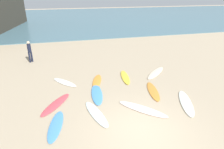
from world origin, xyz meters
The scene contains 14 objects.
ground_plane centered at (0.00, 0.00, 0.00)m, with size 120.00×120.00×0.00m, color tan.
ocean_water centered at (0.00, 36.24, 0.04)m, with size 120.00×40.00×0.08m, color slate.
surfboard_0 centered at (1.90, 2.92, 0.04)m, with size 0.53×2.31×0.07m, color orange.
surfboard_1 centered at (-1.28, 3.38, 0.04)m, with size 0.59×2.37×0.09m, color #4D97E3.
surfboard_2 centered at (-2.96, 5.36, 0.04)m, with size 0.50×2.01×0.08m, color white.
surfboard_3 centered at (-1.66, 1.55, 0.04)m, with size 0.51×2.34×0.08m, color white.
surfboard_4 centered at (-3.49, 2.87, 0.04)m, with size 0.54×2.30×0.08m, color #DE4B56.
surfboard_5 centered at (0.95, 5.16, 0.04)m, with size 0.48×2.28×0.09m, color yellow.
surfboard_6 centered at (3.24, 5.31, 0.04)m, with size 0.56×2.59×0.08m, color #F8DFBD.
surfboard_7 centered at (0.60, 1.36, 0.04)m, with size 0.59×2.57×0.08m, color silver.
surfboard_8 centered at (-0.98, 5.02, 0.04)m, with size 0.52×2.09×0.07m, color orange.
surfboard_9 centered at (-3.49, 1.11, 0.03)m, with size 0.54×2.15×0.07m, color #4E97E1.
surfboard_10 centered at (2.99, 1.34, 0.04)m, with size 0.56×2.57×0.08m, color white.
beachgoer_near centered at (-5.44, 9.99, 0.95)m, with size 0.40×0.40×1.71m.
Camera 1 is at (-2.85, -6.03, 5.37)m, focal length 31.28 mm.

